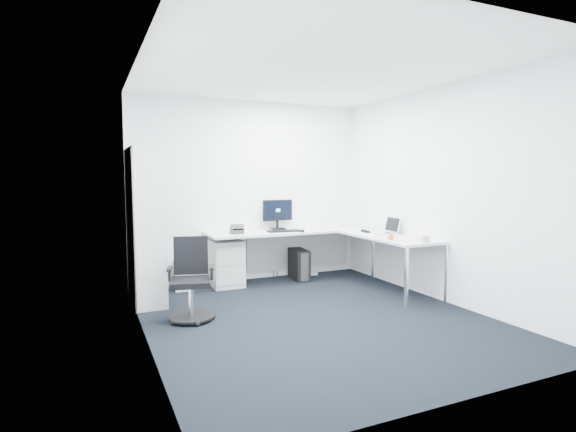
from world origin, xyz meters
name	(u,v)px	position (x,y,z in m)	size (l,w,h in m)	color
ground	(314,317)	(0.00, 0.00, 0.00)	(4.20, 4.20, 0.00)	black
ceiling	(316,71)	(0.00, 0.00, 2.70)	(4.20, 4.20, 0.00)	white
wall_back	(251,191)	(0.00, 2.10, 1.35)	(3.60, 0.02, 2.70)	white
wall_front	(461,210)	(0.00, -2.10, 1.35)	(3.60, 0.02, 2.70)	white
wall_left	(143,200)	(-1.80, 0.00, 1.35)	(0.02, 4.20, 2.70)	white
wall_right	(442,194)	(1.80, 0.00, 1.35)	(0.02, 4.20, 2.70)	white
l_desk	(303,259)	(0.55, 1.40, 0.38)	(2.62, 1.47, 0.76)	#BABDBC
drawer_pedestal	(226,263)	(-0.48, 1.83, 0.33)	(0.43, 0.54, 0.66)	#BABDBC
bookshelf	(145,226)	(-1.62, 1.45, 0.96)	(0.37, 0.96, 1.92)	#B7BAB9
task_chair	(191,280)	(-1.28, 0.46, 0.45)	(0.51, 0.51, 0.90)	black
black_pc_tower	(299,264)	(0.66, 1.77, 0.23)	(0.21, 0.47, 0.46)	black
beige_pc_tower	(181,275)	(-1.11, 1.92, 0.19)	(0.18, 0.40, 0.38)	beige
power_strip	(306,274)	(0.87, 1.94, 0.02)	(0.37, 0.06, 0.04)	silver
monitor	(278,214)	(0.40, 1.98, 1.00)	(0.49, 0.16, 0.47)	black
black_keyboard	(284,231)	(0.35, 1.63, 0.78)	(0.48, 0.17, 0.02)	black
mouse	(302,231)	(0.58, 1.51, 0.78)	(0.06, 0.09, 0.03)	black
desk_phone	(237,229)	(-0.34, 1.72, 0.83)	(0.19, 0.19, 0.13)	#2A2A2C
laptop	(380,225)	(1.50, 0.87, 0.89)	(0.34, 0.33, 0.24)	silver
white_keyboard	(366,235)	(1.23, 0.82, 0.77)	(0.12, 0.42, 0.01)	silver
headphones	(365,230)	(1.40, 1.09, 0.79)	(0.13, 0.20, 0.05)	black
orange_fruit	(391,237)	(1.27, 0.31, 0.80)	(0.08, 0.08, 0.08)	#DF4F13
tissue_box	(418,239)	(1.45, 0.00, 0.81)	(0.13, 0.25, 0.09)	silver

